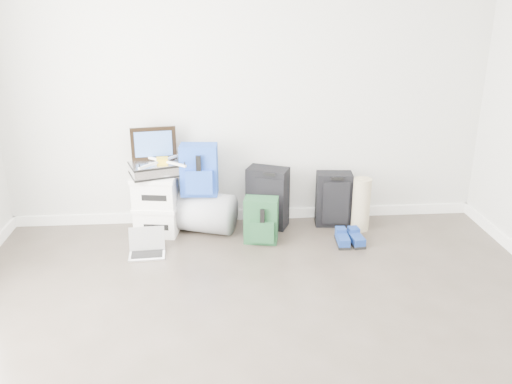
{
  "coord_description": "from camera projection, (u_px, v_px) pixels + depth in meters",
  "views": [
    {
      "loc": [
        -0.3,
        -2.45,
        2.14
      ],
      "look_at": [
        0.04,
        1.9,
        0.51
      ],
      "focal_mm": 38.0,
      "sensor_mm": 36.0,
      "label": 1
    }
  ],
  "objects": [
    {
      "name": "room_envelope",
      "position": [
        279.0,
        87.0,
        2.47
      ],
      "size": [
        4.52,
        5.02,
        2.71
      ],
      "color": "beige",
      "rests_on": "ground"
    },
    {
      "name": "boxes_stack",
      "position": [
        157.0,
        204.0,
        4.98
      ],
      "size": [
        0.44,
        0.38,
        0.57
      ],
      "rotation": [
        0.0,
        0.0,
        -0.15
      ],
      "color": "white",
      "rests_on": "ground"
    },
    {
      "name": "briefcase",
      "position": [
        154.0,
        169.0,
        4.86
      ],
      "size": [
        0.48,
        0.41,
        0.12
      ],
      "primitive_type": "cube",
      "rotation": [
        0.0,
        0.0,
        0.32
      ],
      "color": "#B2B2B7",
      "rests_on": "boxes_stack"
    },
    {
      "name": "painting",
      "position": [
        154.0,
        144.0,
        4.88
      ],
      "size": [
        0.4,
        0.08,
        0.3
      ],
      "rotation": [
        0.0,
        0.0,
        0.14
      ],
      "color": "black",
      "rests_on": "briefcase"
    },
    {
      "name": "drone",
      "position": [
        162.0,
        161.0,
        4.82
      ],
      "size": [
        0.44,
        0.44,
        0.05
      ],
      "rotation": [
        0.0,
        0.0,
        0.09
      ],
      "color": "gold",
      "rests_on": "briefcase"
    },
    {
      "name": "duffel_bag",
      "position": [
        201.0,
        212.0,
        5.06
      ],
      "size": [
        0.71,
        0.57,
        0.38
      ],
      "primitive_type": "cylinder",
      "rotation": [
        0.0,
        1.57,
        -0.35
      ],
      "color": "gray",
      "rests_on": "ground"
    },
    {
      "name": "blue_backpack",
      "position": [
        199.0,
        171.0,
        4.89
      ],
      "size": [
        0.35,
        0.27,
        0.46
      ],
      "rotation": [
        0.0,
        0.0,
        -0.08
      ],
      "color": "#1935A7",
      "rests_on": "duffel_bag"
    },
    {
      "name": "large_suitcase",
      "position": [
        268.0,
        198.0,
        5.13
      ],
      "size": [
        0.43,
        0.36,
        0.58
      ],
      "rotation": [
        0.0,
        0.0,
        -0.4
      ],
      "color": "black",
      "rests_on": "ground"
    },
    {
      "name": "green_backpack",
      "position": [
        261.0,
        221.0,
        4.83
      ],
      "size": [
        0.32,
        0.26,
        0.41
      ],
      "rotation": [
        0.0,
        0.0,
        -0.19
      ],
      "color": "#12311E",
      "rests_on": "ground"
    },
    {
      "name": "carry_on",
      "position": [
        334.0,
        199.0,
        5.17
      ],
      "size": [
        0.35,
        0.25,
        0.52
      ],
      "rotation": [
        0.0,
        0.0,
        -0.1
      ],
      "color": "black",
      "rests_on": "ground"
    },
    {
      "name": "shoes",
      "position": [
        349.0,
        239.0,
        4.85
      ],
      "size": [
        0.25,
        0.28,
        0.09
      ],
      "rotation": [
        0.0,
        0.0,
        0.01
      ],
      "color": "black",
      "rests_on": "ground"
    },
    {
      "name": "rolled_rug",
      "position": [
        361.0,
        204.0,
        5.07
      ],
      "size": [
        0.17,
        0.17,
        0.51
      ],
      "primitive_type": "cylinder",
      "color": "tan",
      "rests_on": "ground"
    },
    {
      "name": "laptop",
      "position": [
        147.0,
        248.0,
        4.66
      ],
      "size": [
        0.32,
        0.24,
        0.22
      ],
      "rotation": [
        0.0,
        0.0,
        0.06
      ],
      "color": "silver",
      "rests_on": "ground"
    }
  ]
}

